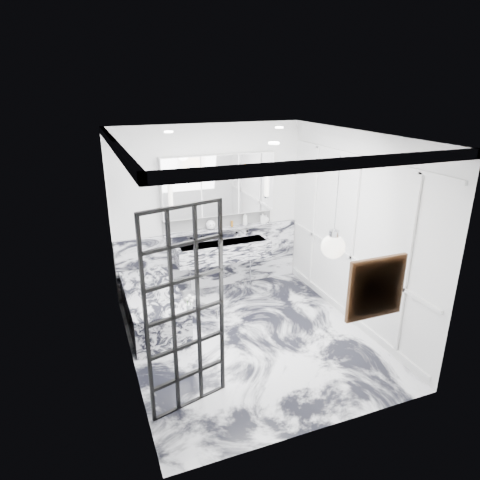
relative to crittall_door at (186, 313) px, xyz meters
name	(u,v)px	position (x,y,z in m)	size (l,w,h in m)	color
floor	(250,339)	(1.11, 0.94, -1.14)	(3.60, 3.60, 0.00)	white
ceiling	(252,135)	(1.11, 0.94, 1.66)	(3.60, 3.60, 0.00)	white
wall_back	(209,210)	(1.11, 2.74, 0.26)	(3.60, 3.60, 0.00)	white
wall_front	(326,311)	(1.11, -0.86, 0.26)	(3.60, 3.60, 0.00)	white
wall_left	(124,264)	(-0.49, 0.94, 0.26)	(3.60, 3.60, 0.00)	white
wall_right	(355,231)	(2.71, 0.94, 0.26)	(3.60, 3.60, 0.00)	white
marble_clad_back	(211,259)	(1.11, 2.71, -0.62)	(3.18, 0.05, 1.05)	white
marble_clad_left	(126,268)	(-0.47, 0.94, 0.20)	(0.02, 3.56, 2.68)	white
panel_molding	(353,238)	(2.69, 0.94, 0.16)	(0.03, 3.40, 2.30)	white
soap_bottle_a	(245,219)	(1.72, 2.65, 0.06)	(0.09, 0.09, 0.23)	#8C5919
soap_bottle_b	(263,218)	(2.05, 2.65, 0.04)	(0.09, 0.09, 0.19)	#4C4C51
soap_bottle_c	(266,219)	(2.11, 2.65, 0.01)	(0.11, 0.11, 0.14)	silver
face_pot	(211,225)	(1.10, 2.65, 0.02)	(0.16, 0.16, 0.16)	white
amber_bottle	(232,224)	(1.48, 2.65, 0.00)	(0.04, 0.04, 0.10)	#8C5919
flower_vase	(189,308)	(0.29, 1.02, -0.53)	(0.08, 0.08, 0.12)	silver
crittall_door	(186,313)	(0.00, 0.00, 0.00)	(0.88, 0.04, 2.29)	black
artwork	(376,288)	(1.69, -0.82, 0.37)	(0.53, 0.05, 0.53)	orange
pendant_light	(333,247)	(1.41, -0.46, 0.71)	(0.24, 0.24, 0.24)	white
trough_sink	(223,251)	(1.26, 2.49, -0.41)	(1.60, 0.45, 0.30)	silver
ledge	(220,229)	(1.26, 2.66, -0.07)	(1.90, 0.14, 0.04)	silver
subway_tile	(218,220)	(1.26, 2.72, 0.06)	(1.90, 0.03, 0.23)	white
mirror_cabinet	(219,185)	(1.26, 2.66, 0.68)	(1.90, 0.16, 1.00)	white
sconce_left	(170,193)	(0.44, 2.57, 0.64)	(0.07, 0.07, 0.40)	white
sconce_right	(267,185)	(2.08, 2.57, 0.64)	(0.07, 0.07, 0.40)	white
bathtub	(153,307)	(-0.06, 1.83, -0.87)	(0.75, 1.65, 0.55)	silver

